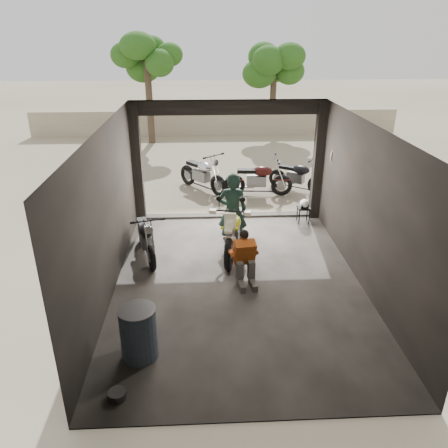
{
  "coord_description": "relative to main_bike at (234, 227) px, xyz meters",
  "views": [
    {
      "loc": [
        -0.68,
        -7.71,
        4.78
      ],
      "look_at": [
        -0.26,
        0.6,
        1.08
      ],
      "focal_mm": 35.0,
      "sensor_mm": 36.0,
      "label": 1
    }
  ],
  "objects": [
    {
      "name": "sign_post",
      "position": [
        2.85,
        1.27,
        0.9
      ],
      "size": [
        0.78,
        0.08,
        2.33
      ],
      "rotation": [
        0.0,
        0.0,
        0.33
      ],
      "color": "black",
      "rests_on": "ground"
    },
    {
      "name": "stool",
      "position": [
        2.0,
        1.67,
        -0.29
      ],
      "size": [
        0.33,
        0.33,
        0.45
      ],
      "rotation": [
        0.0,
        0.0,
        0.29
      ],
      "color": "black",
      "rests_on": "ground"
    },
    {
      "name": "left_bike",
      "position": [
        -2.0,
        -0.06,
        -0.11
      ],
      "size": [
        1.11,
        1.77,
        1.12
      ],
      "primitive_type": null,
      "rotation": [
        0.0,
        0.0,
        0.28
      ],
      "color": "black",
      "rests_on": "ground"
    },
    {
      "name": "outside_bike_c",
      "position": [
        2.34,
        4.22,
        -0.09
      ],
      "size": [
        1.81,
        1.56,
        1.16
      ],
      "primitive_type": null,
      "rotation": [
        0.0,
        0.0,
        0.96
      ],
      "color": "black",
      "rests_on": "ground"
    },
    {
      "name": "outside_bike_b",
      "position": [
        1.04,
        3.87,
        -0.04
      ],
      "size": [
        1.92,
        0.9,
        1.26
      ],
      "primitive_type": null,
      "rotation": [
        0.0,
        0.0,
        1.5
      ],
      "color": "#3F110F",
      "rests_on": "ground"
    },
    {
      "name": "outside_bike_a",
      "position": [
        -0.7,
        4.44,
        -0.03
      ],
      "size": [
        1.83,
        1.95,
        1.29
      ],
      "primitive_type": null,
      "rotation": [
        0.0,
        0.0,
        0.71
      ],
      "color": "black",
      "rests_on": "ground"
    },
    {
      "name": "oil_drum",
      "position": [
        -1.73,
        -3.46,
        -0.22
      ],
      "size": [
        0.68,
        0.68,
        0.89
      ],
      "primitive_type": "cylinder",
      "rotation": [
        0.0,
        0.0,
        0.22
      ],
      "color": "#3F526A",
      "rests_on": "ground"
    },
    {
      "name": "tree_right",
      "position": [
        2.8,
        12.67,
        2.89
      ],
      "size": [
        2.2,
        2.2,
        5.0
      ],
      "color": "#382B1E",
      "rests_on": "ground"
    },
    {
      "name": "rider",
      "position": [
        -0.01,
        0.26,
        0.27
      ],
      "size": [
        0.74,
        0.55,
        1.87
      ],
      "primitive_type": "imported",
      "rotation": [
        0.0,
        0.0,
        2.99
      ],
      "color": "black",
      "rests_on": "ground"
    },
    {
      "name": "helmet",
      "position": [
        2.0,
        1.64,
        -0.1
      ],
      "size": [
        0.32,
        0.33,
        0.24
      ],
      "primitive_type": "ellipsoid",
      "rotation": [
        0.0,
        0.0,
        0.33
      ],
      "color": "white",
      "rests_on": "stool"
    },
    {
      "name": "main_bike",
      "position": [
        0.0,
        0.0,
        0.0
      ],
      "size": [
        1.21,
        2.14,
        1.34
      ],
      "primitive_type": null,
      "rotation": [
        0.0,
        0.0,
        -0.2
      ],
      "color": "#EEEBC9",
      "rests_on": "ground"
    },
    {
      "name": "boundary_wall",
      "position": [
        0.0,
        12.67,
        -0.07
      ],
      "size": [
        18.0,
        0.3,
        1.2
      ],
      "primitive_type": "cube",
      "color": "gray",
      "rests_on": "ground"
    },
    {
      "name": "tree_left",
      "position": [
        -3.0,
        11.17,
        3.31
      ],
      "size": [
        2.2,
        2.2,
        5.6
      ],
      "color": "#382B1E",
      "rests_on": "ground"
    },
    {
      "name": "mechanic",
      "position": [
        0.14,
        -1.37,
        -0.12
      ],
      "size": [
        0.66,
        0.83,
        1.11
      ],
      "primitive_type": null,
      "rotation": [
        0.0,
        0.0,
        0.13
      ],
      "color": "#CC5B1B",
      "rests_on": "ground"
    },
    {
      "name": "garage",
      "position": [
        0.0,
        -0.78,
        0.61
      ],
      "size": [
        7.0,
        7.13,
        3.2
      ],
      "color": "#2D2B28",
      "rests_on": "ground"
    },
    {
      "name": "ground",
      "position": [
        0.0,
        -1.33,
        -0.67
      ],
      "size": [
        80.0,
        80.0,
        0.0
      ],
      "primitive_type": "plane",
      "color": "#7A6D56",
      "rests_on": "ground"
    }
  ]
}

